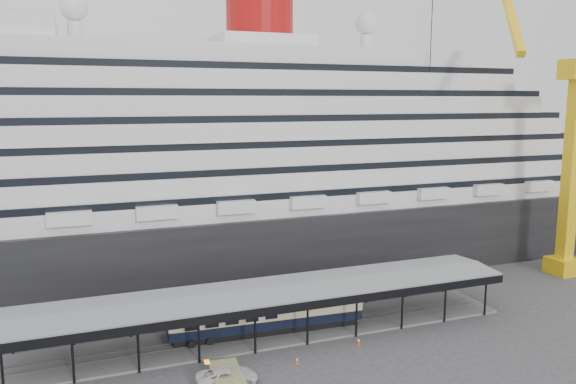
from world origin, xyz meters
name	(u,v)px	position (x,y,z in m)	size (l,w,h in m)	color
ground	(285,352)	(0.00, 0.00, 0.00)	(200.00, 200.00, 0.00)	#39393B
cruise_ship	(210,149)	(0.05, 32.00, 18.35)	(130.00, 30.00, 43.90)	black
platform_canopy	(269,313)	(0.00, 5.00, 2.36)	(56.00, 9.18, 5.30)	slate
crane_yellow	(566,140)	(47.06, 10.54, 19.96)	(23.83, 18.78, 47.60)	yellow
port_truck	(227,377)	(-7.23, -4.33, 0.78)	(2.58, 5.60, 1.56)	silver
pullman_carriage	(267,312)	(-0.20, 5.00, 2.59)	(21.79, 3.98, 21.27)	black
traffic_cone_left	(224,367)	(-6.82, -1.61, 0.33)	(0.43, 0.43, 0.66)	#F1500D
traffic_cone_mid	(297,360)	(0.25, -2.75, 0.34)	(0.42, 0.42, 0.68)	#E6530C
traffic_cone_right	(359,341)	(7.96, -1.02, 0.38)	(0.50, 0.50, 0.77)	#F03B0D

